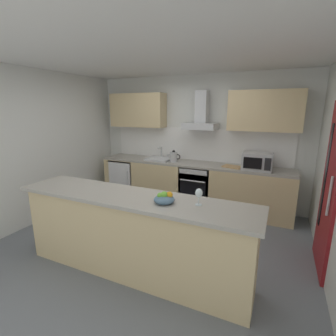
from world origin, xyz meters
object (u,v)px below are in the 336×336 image
(oven, at_px, (197,185))
(wine_glass, at_px, (199,194))
(refrigerator, at_px, (127,178))
(microwave, at_px, (257,161))
(kettle, at_px, (174,157))
(chopping_board, at_px, (233,167))
(fruit_bowl, at_px, (164,199))
(range_hood, at_px, (201,117))
(sink, at_px, (159,159))

(oven, relative_size, wine_glass, 4.50)
(oven, distance_m, refrigerator, 1.67)
(oven, distance_m, wine_glass, 2.43)
(microwave, distance_m, kettle, 1.59)
(microwave, distance_m, wine_glass, 2.23)
(oven, bearing_deg, chopping_board, -2.02)
(refrigerator, bearing_deg, fruit_bowl, -48.57)
(microwave, height_order, fruit_bowl, microwave)
(range_hood, bearing_deg, oven, -90.00)
(fruit_bowl, xyz_separation_m, chopping_board, (0.30, 2.29, -0.12))
(microwave, relative_size, fruit_bowl, 2.27)
(sink, bearing_deg, refrigerator, -179.03)
(oven, height_order, range_hood, range_hood)
(microwave, xyz_separation_m, fruit_bowl, (-0.72, -2.29, -0.02))
(sink, distance_m, fruit_bowl, 2.63)
(refrigerator, xyz_separation_m, sink, (0.81, 0.01, 0.50))
(wine_glass, relative_size, chopping_board, 0.52)
(oven, distance_m, range_hood, 1.33)
(oven, relative_size, chopping_board, 2.35)
(sink, relative_size, range_hood, 0.69)
(refrigerator, xyz_separation_m, microwave, (2.76, -0.03, 0.62))
(refrigerator, distance_m, sink, 0.95)
(refrigerator, height_order, range_hood, range_hood)
(fruit_bowl, bearing_deg, sink, 117.86)
(range_hood, height_order, fruit_bowl, range_hood)
(microwave, distance_m, range_hood, 1.33)
(wine_glass, relative_size, fruit_bowl, 0.81)
(refrigerator, bearing_deg, kettle, -1.52)
(fruit_bowl, bearing_deg, kettle, 110.98)
(kettle, bearing_deg, refrigerator, 178.48)
(kettle, bearing_deg, range_hood, 18.10)
(sink, xyz_separation_m, chopping_board, (1.53, -0.03, -0.02))
(fruit_bowl, relative_size, chopping_board, 0.65)
(range_hood, xyz_separation_m, fruit_bowl, (0.38, -2.44, -0.76))
(microwave, bearing_deg, kettle, -179.79)
(microwave, height_order, range_hood, range_hood)
(range_hood, bearing_deg, microwave, -8.21)
(sink, height_order, fruit_bowl, sink)
(microwave, xyz_separation_m, sink, (-1.95, 0.04, -0.12))
(oven, height_order, microwave, microwave)
(oven, xyz_separation_m, kettle, (-0.50, -0.03, 0.55))
(kettle, bearing_deg, wine_glass, -60.87)
(wine_glass, bearing_deg, kettle, 119.13)
(oven, height_order, chopping_board, chopping_board)
(sink, height_order, range_hood, range_hood)
(microwave, xyz_separation_m, wine_glass, (-0.37, -2.20, 0.06))
(sink, relative_size, kettle, 1.73)
(refrigerator, bearing_deg, wine_glass, -42.97)
(kettle, xyz_separation_m, chopping_board, (1.17, 0.01, -0.09))
(oven, xyz_separation_m, fruit_bowl, (0.38, -2.32, 0.57))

